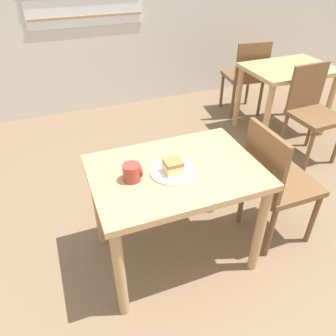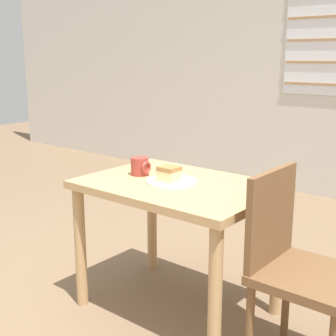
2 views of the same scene
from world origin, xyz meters
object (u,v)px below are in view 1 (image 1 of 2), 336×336
Objects in this scene: dining_table_near at (176,185)px; chair_far_corner at (312,110)px; coffee_mug at (132,172)px; cake_slice at (173,166)px; chair_far_opposite at (246,75)px; dining_table_far at (287,79)px; chair_near_window at (276,180)px; plate at (173,171)px.

dining_table_near is 1.11× the size of chair_far_corner.
coffee_mug reaches higher than dining_table_near.
cake_slice is 0.22m from coffee_mug.
coffee_mug is at bearing 50.70° from chair_far_opposite.
dining_table_near is 1.11× the size of dining_table_far.
coffee_mug is (-0.93, 0.06, 0.27)m from chair_near_window.
cake_slice is 0.94× the size of coffee_mug.
plate is (-0.03, -0.02, 0.12)m from dining_table_near.
plate is at bearing 86.13° from chair_near_window.
cake_slice is at bearing 54.86° from chair_far_opposite.
cake_slice is (-0.71, 0.03, 0.27)m from chair_near_window.
chair_far_opposite is 2.53m from coffee_mug.
dining_table_near is 1.11× the size of chair_near_window.
dining_table_far is 2.16m from cake_slice.
chair_far_opposite is at bearing 47.46° from cake_slice.
chair_near_window is 1.00× the size of chair_far_corner.
chair_far_opposite is at bearing 106.89° from dining_table_far.
plate is at bearing 54.69° from chair_far_opposite.
chair_near_window is 3.38× the size of plate.
cake_slice is at bearing -102.24° from plate.
chair_far_corner is at bearing 23.71° from cake_slice.
chair_near_window is 0.74m from plate.
plate is 0.23m from coffee_mug.
chair_far_opposite is (0.90, 1.78, 0.00)m from chair_near_window.
coffee_mug is (-1.89, -0.70, 0.27)m from chair_far_corner.
dining_table_far is 2.33m from coffee_mug.
plate is at bearing -145.90° from dining_table_near.
dining_table_far is 1.00× the size of chair_far_corner.
chair_far_opposite is at bearing 43.30° from coffee_mug.
dining_table_near is 0.30m from coffee_mug.
chair_far_corner is at bearing 100.76° from chair_far_opposite.
dining_table_far is 1.00× the size of chair_far_opposite.
dining_table_near is at bearing -145.06° from dining_table_far.
chair_far_opposite is 2.37m from plate.
cake_slice is (-1.76, -1.24, 0.17)m from dining_table_far.
dining_table_far is (1.73, 1.21, -0.01)m from dining_table_near.
chair_far_corner is 1.83m from plate.
dining_table_far is at bearing 114.29° from chair_far_opposite.
dining_table_far is at bearing -39.60° from chair_near_window.
chair_far_corner is at bearing 23.36° from plate.
chair_far_opposite is 2.39m from cake_slice.
coffee_mug is at bearing -148.54° from dining_table_far.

